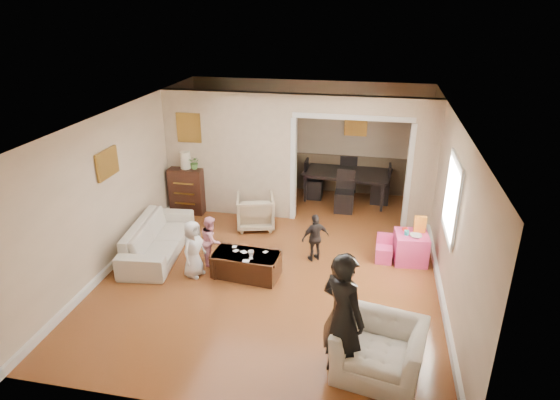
% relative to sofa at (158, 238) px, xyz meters
% --- Properties ---
extents(floor, '(7.00, 7.00, 0.00)m').
position_rel_sofa_xyz_m(floor, '(2.16, 0.22, -0.30)').
color(floor, brown).
rests_on(floor, ground).
extents(partition_left, '(2.75, 0.18, 2.60)m').
position_rel_sofa_xyz_m(partition_left, '(0.79, 2.02, 1.00)').
color(partition_left, beige).
rests_on(partition_left, ground).
extents(partition_right, '(0.55, 0.18, 2.60)m').
position_rel_sofa_xyz_m(partition_right, '(4.64, 2.02, 1.00)').
color(partition_right, beige).
rests_on(partition_right, ground).
extents(partition_header, '(2.22, 0.18, 0.35)m').
position_rel_sofa_xyz_m(partition_header, '(3.26, 2.02, 2.12)').
color(partition_header, beige).
rests_on(partition_header, partition_right).
extents(window_pane, '(0.03, 0.95, 1.10)m').
position_rel_sofa_xyz_m(window_pane, '(4.89, -0.18, 1.25)').
color(window_pane, white).
rests_on(window_pane, ground).
extents(framed_art_partition, '(0.45, 0.03, 0.55)m').
position_rel_sofa_xyz_m(framed_art_partition, '(-0.04, 1.92, 1.55)').
color(framed_art_partition, brown).
rests_on(framed_art_partition, partition_left).
extents(framed_art_sofa_wall, '(0.03, 0.55, 0.40)m').
position_rel_sofa_xyz_m(framed_art_sofa_wall, '(-0.55, -0.38, 1.50)').
color(framed_art_sofa_wall, brown).
extents(framed_art_alcove, '(0.45, 0.03, 0.55)m').
position_rel_sofa_xyz_m(framed_art_alcove, '(3.26, 3.66, 1.40)').
color(framed_art_alcove, brown).
extents(sofa, '(1.05, 2.16, 0.61)m').
position_rel_sofa_xyz_m(sofa, '(0.00, 0.00, 0.00)').
color(sofa, beige).
rests_on(sofa, ground).
extents(armchair_back, '(0.90, 0.92, 0.68)m').
position_rel_sofa_xyz_m(armchair_back, '(1.46, 1.40, 0.04)').
color(armchair_back, tan).
rests_on(armchair_back, ground).
extents(armchair_front, '(1.21, 1.10, 0.68)m').
position_rel_sofa_xyz_m(armchair_front, '(3.93, -2.28, 0.04)').
color(armchair_front, beige).
rests_on(armchair_front, ground).
extents(dresser, '(0.72, 0.41, 0.99)m').
position_rel_sofa_xyz_m(dresser, '(-0.14, 1.86, 0.19)').
color(dresser, black).
rests_on(dresser, ground).
extents(table_lamp, '(0.22, 0.22, 0.36)m').
position_rel_sofa_xyz_m(table_lamp, '(-0.14, 1.86, 0.87)').
color(table_lamp, beige).
rests_on(table_lamp, dresser).
extents(potted_plant, '(0.25, 0.22, 0.28)m').
position_rel_sofa_xyz_m(potted_plant, '(0.06, 1.86, 0.83)').
color(potted_plant, '#4F7C37').
rests_on(potted_plant, dresser).
extents(coffee_table, '(1.14, 0.66, 0.41)m').
position_rel_sofa_xyz_m(coffee_table, '(1.76, -0.43, -0.10)').
color(coffee_table, '#3B2112').
rests_on(coffee_table, ground).
extents(coffee_cup, '(0.11, 0.11, 0.09)m').
position_rel_sofa_xyz_m(coffee_cup, '(1.86, -0.48, 0.15)').
color(coffee_cup, white).
rests_on(coffee_cup, coffee_table).
extents(play_table, '(0.60, 0.60, 0.53)m').
position_rel_sofa_xyz_m(play_table, '(4.46, 0.59, -0.04)').
color(play_table, '#F9418D').
rests_on(play_table, ground).
extents(cereal_box, '(0.21, 0.09, 0.30)m').
position_rel_sofa_xyz_m(cereal_box, '(4.58, 0.69, 0.38)').
color(cereal_box, yellow).
rests_on(cereal_box, play_table).
extents(cyan_cup, '(0.08, 0.08, 0.08)m').
position_rel_sofa_xyz_m(cyan_cup, '(4.36, 0.54, 0.27)').
color(cyan_cup, '#25BDB7').
rests_on(cyan_cup, play_table).
extents(toy_block, '(0.10, 0.09, 0.05)m').
position_rel_sofa_xyz_m(toy_block, '(4.34, 0.71, 0.25)').
color(toy_block, red).
rests_on(toy_block, play_table).
extents(play_bowl, '(0.22, 0.22, 0.05)m').
position_rel_sofa_xyz_m(play_bowl, '(4.51, 0.47, 0.25)').
color(play_bowl, beige).
rests_on(play_bowl, play_table).
extents(dining_table, '(2.04, 1.31, 0.67)m').
position_rel_sofa_xyz_m(dining_table, '(3.15, 3.18, 0.03)').
color(dining_table, black).
rests_on(dining_table, ground).
extents(adult_person, '(0.74, 0.70, 1.69)m').
position_rel_sofa_xyz_m(adult_person, '(3.48, -2.41, 0.54)').
color(adult_person, black).
rests_on(adult_person, ground).
extents(child_kneel_a, '(0.43, 0.55, 0.98)m').
position_rel_sofa_xyz_m(child_kneel_a, '(0.91, -0.58, 0.19)').
color(child_kneel_a, silver).
rests_on(child_kneel_a, ground).
extents(child_kneel_b, '(0.42, 0.49, 0.88)m').
position_rel_sofa_xyz_m(child_kneel_b, '(1.06, -0.13, 0.13)').
color(child_kneel_b, pink).
rests_on(child_kneel_b, ground).
extents(child_toddler, '(0.54, 0.46, 0.87)m').
position_rel_sofa_xyz_m(child_toddler, '(2.81, 0.32, 0.13)').
color(child_toddler, black).
rests_on(child_toddler, ground).
extents(craft_papers, '(0.64, 0.51, 0.00)m').
position_rel_sofa_xyz_m(craft_papers, '(1.75, -0.43, 0.10)').
color(craft_papers, white).
rests_on(craft_papers, coffee_table).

